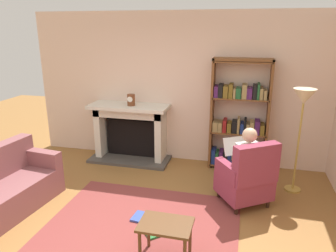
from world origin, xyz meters
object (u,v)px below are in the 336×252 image
Objects in this scene: bookshelf at (239,119)px; seated_reader at (243,161)px; fireplace at (131,130)px; armchair_reading at (247,178)px; floor_lamp at (303,106)px; side_table at (166,229)px; mantel_clock at (131,100)px.

seated_reader is (0.12, -1.16, -0.29)m from bookshelf.
armchair_reading is (2.15, -1.22, -0.14)m from fireplace.
fireplace is at bearing 167.99° from floor_lamp.
bookshelf is 3.46× the size of side_table.
bookshelf is (1.90, 0.14, -0.26)m from mantel_clock.
mantel_clock is 0.21× the size of armchair_reading.
mantel_clock is at bearing -175.92° from bookshelf.
mantel_clock is (0.06, -0.10, 0.60)m from fireplace.
mantel_clock reaches higher than armchair_reading.
bookshelf is at bearing -115.88° from armchair_reading.
seated_reader is 1.65m from side_table.
bookshelf is at bearing -118.41° from seated_reader.
bookshelf reaches higher than mantel_clock.
mantel_clock is 2.33m from seated_reader.
fireplace is 3.02m from floor_lamp.
fireplace is 1.54× the size of armchair_reading.
side_table is (1.33, -2.58, -0.19)m from fireplace.
fireplace is 0.77× the size of bookshelf.
seated_reader reaches higher than armchair_reading.
mantel_clock is 1.93m from bookshelf.
mantel_clock is 2.85m from floor_lamp.
fireplace is 1.31× the size of seated_reader.
armchair_reading is 0.23m from seated_reader.
side_table is (-0.63, -2.61, -0.53)m from bookshelf.
mantel_clock is at bearing -62.51° from armchair_reading.
mantel_clock is at bearing 117.14° from side_table.
floor_lamp is at bearing 179.34° from seated_reader.
fireplace is 1.99m from bookshelf.
fireplace is 2.37m from seated_reader.
side_table is (1.27, -2.48, -0.79)m from mantel_clock.
armchair_reading is at bearing -29.59° from fireplace.
floor_lamp is (0.89, -0.64, 0.44)m from bookshelf.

